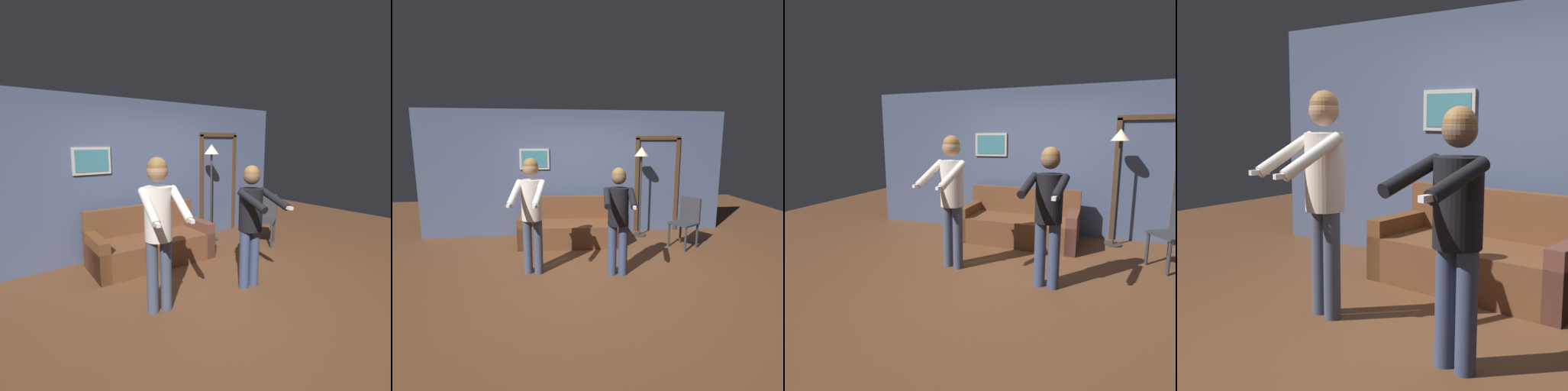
# 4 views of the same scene
# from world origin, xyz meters

# --- Properties ---
(ground_plane) EXTENTS (12.00, 12.00, 0.00)m
(ground_plane) POSITION_xyz_m (0.00, 0.00, 0.00)
(ground_plane) COLOR brown
(back_wall_assembly) EXTENTS (6.40, 0.10, 2.60)m
(back_wall_assembly) POSITION_xyz_m (0.02, 1.92, 1.30)
(back_wall_assembly) COLOR #465273
(back_wall_assembly) RESTS_ON ground_plane
(couch) EXTENTS (1.95, 0.96, 0.87)m
(couch) POSITION_xyz_m (-0.21, 1.31, 0.28)
(couch) COLOR brown
(couch) RESTS_ON ground_plane
(torchiere_lamp) EXTENTS (0.28, 0.28, 1.85)m
(torchiere_lamp) POSITION_xyz_m (1.28, 1.57, 1.48)
(torchiere_lamp) COLOR #332D28
(torchiere_lamp) RESTS_ON ground_plane
(person_standing_left) EXTENTS (0.53, 0.71, 1.74)m
(person_standing_left) POSITION_xyz_m (-0.85, -0.06, 1.06)
(person_standing_left) COLOR #3E475E
(person_standing_left) RESTS_ON ground_plane
(person_standing_right) EXTENTS (0.50, 0.70, 1.61)m
(person_standing_right) POSITION_xyz_m (0.40, -0.26, 0.96)
(person_standing_right) COLOR #354263
(person_standing_right) RESTS_ON ground_plane
(dining_chair_distant) EXTENTS (0.58, 0.58, 0.93)m
(dining_chair_distant) POSITION_xyz_m (1.96, 0.81, 0.53)
(dining_chair_distant) COLOR #2D2D33
(dining_chair_distant) RESTS_ON ground_plane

